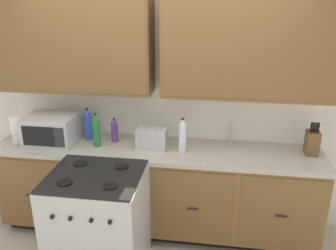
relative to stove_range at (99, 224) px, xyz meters
The scene contains 13 objects.
ground_plane 0.69m from the stove_range, 40.58° to the left, with size 8.00×8.00×0.00m, color #B2A893.
wall_unit 1.50m from the stove_range, 64.84° to the left, with size 4.29×0.40×2.47m.
counter_run 0.74m from the stove_range, 58.34° to the left, with size 3.12×0.64×0.92m.
stove_range is the anchor object (origin of this frame).
microwave 1.06m from the stove_range, 136.87° to the left, with size 0.48×0.37×0.28m.
toaster 0.90m from the stove_range, 61.47° to the left, with size 0.28×0.18×0.19m.
knife_block 2.02m from the stove_range, 21.17° to the left, with size 0.11×0.14×0.31m.
sink_faucet 1.48m from the stove_range, 37.80° to the left, with size 0.02×0.02×0.20m, color #B2B5BA.
paper_towel_roll 1.28m from the stove_range, 149.53° to the left, with size 0.12×0.12×0.26m, color white.
bottle_violet 0.92m from the stove_range, 93.35° to the left, with size 0.07×0.07×0.25m.
bottle_clear 1.06m from the stove_range, 42.40° to the left, with size 0.07×0.07×0.33m.
bottle_blue 1.02m from the stove_range, 113.13° to the left, with size 0.08×0.08×0.32m.
bottle_green 0.87m from the stove_range, 106.68° to the left, with size 0.07×0.07×0.33m.
Camera 1 is at (0.56, -2.72, 2.31)m, focal length 37.79 mm.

